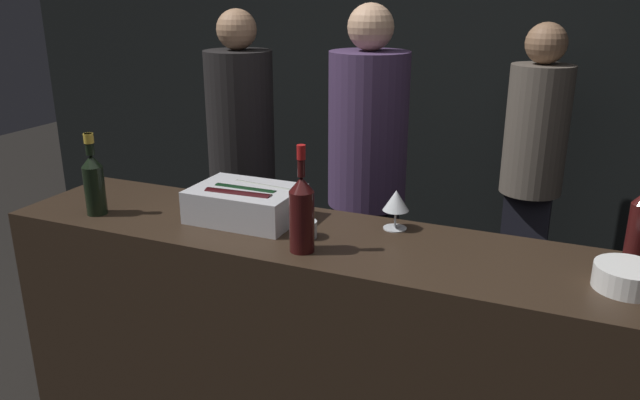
% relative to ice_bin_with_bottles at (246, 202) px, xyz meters
% --- Properties ---
extents(wall_back_chalkboard, '(6.40, 0.06, 2.80)m').
position_rel_ice_bin_with_bottles_xyz_m(wall_back_chalkboard, '(0.30, 1.96, 0.36)').
color(wall_back_chalkboard, black).
rests_on(wall_back_chalkboard, ground_plane).
extents(bar_counter, '(2.33, 0.52, 0.97)m').
position_rel_ice_bin_with_bottles_xyz_m(bar_counter, '(0.30, -0.04, -0.55)').
color(bar_counter, '#2D2116').
rests_on(bar_counter, ground_plane).
extents(ice_bin_with_bottles, '(0.38, 0.28, 0.13)m').
position_rel_ice_bin_with_bottles_xyz_m(ice_bin_with_bottles, '(0.00, 0.00, 0.00)').
color(ice_bin_with_bottles, silver).
rests_on(ice_bin_with_bottles, bar_counter).
extents(bowl_white, '(0.19, 0.19, 0.07)m').
position_rel_ice_bin_with_bottles_xyz_m(bowl_white, '(1.27, -0.07, -0.03)').
color(bowl_white, white).
rests_on(bowl_white, bar_counter).
extents(wine_glass, '(0.09, 0.09, 0.14)m').
position_rel_ice_bin_with_bottles_xyz_m(wine_glass, '(0.53, 0.12, 0.04)').
color(wine_glass, silver).
rests_on(wine_glass, bar_counter).
extents(candle_votive, '(0.08, 0.08, 0.06)m').
position_rel_ice_bin_with_bottles_xyz_m(candle_votive, '(0.27, -0.07, -0.04)').
color(candle_votive, silver).
rests_on(candle_votive, bar_counter).
extents(red_wine_bottle_tall, '(0.08, 0.08, 0.35)m').
position_rel_ice_bin_with_bottles_xyz_m(red_wine_bottle_tall, '(0.31, -0.19, 0.07)').
color(red_wine_bottle_tall, '#380F0F').
rests_on(red_wine_bottle_tall, bar_counter).
extents(champagne_bottle, '(0.08, 0.08, 0.31)m').
position_rel_ice_bin_with_bottles_xyz_m(champagne_bottle, '(-0.55, -0.17, 0.06)').
color(champagne_bottle, black).
rests_on(champagne_bottle, bar_counter).
extents(person_in_hoodie, '(0.32, 0.32, 1.62)m').
position_rel_ice_bin_with_bottles_xyz_m(person_in_hoodie, '(0.88, 1.53, -0.13)').
color(person_in_hoodie, black).
rests_on(person_in_hoodie, ground_plane).
extents(person_blond_tee, '(0.37, 0.37, 1.72)m').
position_rel_ice_bin_with_bottles_xyz_m(person_blond_tee, '(0.18, 0.85, -0.08)').
color(person_blond_tee, black).
rests_on(person_blond_tee, ground_plane).
extents(person_grey_polo, '(0.36, 0.36, 1.69)m').
position_rel_ice_bin_with_bottles_xyz_m(person_grey_polo, '(-0.61, 1.01, -0.10)').
color(person_grey_polo, black).
rests_on(person_grey_polo, ground_plane).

